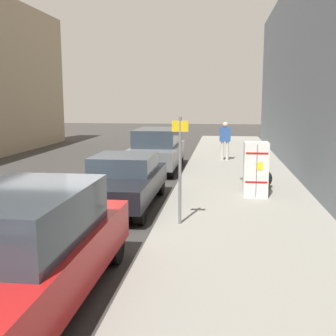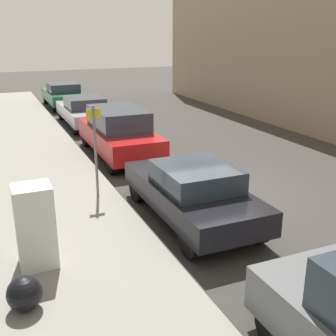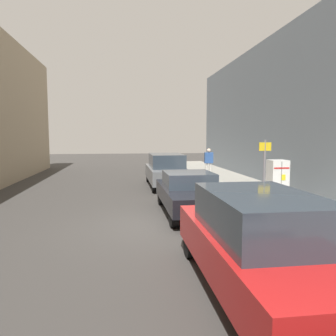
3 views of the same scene
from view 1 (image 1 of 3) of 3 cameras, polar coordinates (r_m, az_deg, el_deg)
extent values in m
plane|color=#383533|center=(11.02, -13.82, -6.50)|extent=(80.00, 80.00, 0.00)
cube|color=gray|center=(10.30, 10.46, -6.99)|extent=(4.12, 44.00, 0.18)
cube|color=white|center=(12.30, 11.79, -0.17)|extent=(0.68, 0.64, 1.57)
cube|color=black|center=(11.98, 11.91, -0.43)|extent=(0.01, 0.01, 1.49)
cube|color=yellow|center=(11.97, 12.34, 0.25)|extent=(0.16, 0.01, 0.22)
cube|color=red|center=(11.91, 11.99, 1.95)|extent=(0.61, 0.01, 0.05)
cube|color=red|center=(12.04, 11.86, -1.90)|extent=(0.61, 0.01, 0.05)
cylinder|color=#47443F|center=(15.01, 11.04, -1.45)|extent=(0.70, 0.70, 0.02)
cylinder|color=slate|center=(9.31, 1.63, -0.44)|extent=(0.07, 0.07, 2.39)
cube|color=yellow|center=(9.18, 1.65, 5.68)|extent=(0.36, 0.02, 0.24)
sphere|color=black|center=(13.69, 12.80, -1.40)|extent=(0.56, 0.56, 0.56)
cylinder|color=beige|center=(19.42, 8.03, 2.34)|extent=(0.14, 0.14, 0.86)
cylinder|color=beige|center=(19.42, 7.36, 2.35)|extent=(0.14, 0.14, 0.86)
cube|color=#2D5193|center=(19.34, 7.74, 4.56)|extent=(0.50, 0.22, 0.65)
sphere|color=beige|center=(19.31, 7.77, 5.86)|extent=(0.23, 0.23, 0.23)
cube|color=slate|center=(17.63, -1.52, 1.93)|extent=(1.89, 4.82, 0.70)
cube|color=#2D3842|center=(17.55, -1.53, 4.19)|extent=(1.66, 2.65, 0.70)
cylinder|color=black|center=(15.77, 0.40, -0.24)|extent=(0.22, 0.65, 0.65)
cylinder|color=black|center=(16.05, -5.40, -0.12)|extent=(0.22, 0.65, 0.65)
cylinder|color=black|center=(19.38, 1.70, 1.56)|extent=(0.22, 0.65, 0.65)
cylinder|color=black|center=(19.60, -3.05, 1.64)|extent=(0.22, 0.65, 0.65)
cube|color=black|center=(11.66, -6.16, -2.15)|extent=(1.86, 4.45, 0.55)
cube|color=#2D3842|center=(11.78, -5.96, 0.57)|extent=(1.64, 1.87, 0.50)
cylinder|color=black|center=(10.03, -3.79, -5.64)|extent=(0.22, 0.74, 0.74)
cylinder|color=black|center=(10.45, -12.49, -5.23)|extent=(0.22, 0.74, 0.74)
cylinder|color=black|center=(13.11, -1.10, -2.03)|extent=(0.22, 0.74, 0.74)
cylinder|color=black|center=(13.43, -7.89, -1.84)|extent=(0.22, 0.74, 0.74)
cube|color=red|center=(6.34, -18.77, -12.18)|extent=(1.86, 4.84, 0.70)
cube|color=#2D3842|center=(6.12, -19.11, -6.06)|extent=(1.64, 2.66, 0.70)
cylinder|color=black|center=(7.80, -7.23, -10.36)|extent=(0.22, 0.68, 0.68)
cylinder|color=black|center=(8.34, -18.10, -9.46)|extent=(0.22, 0.68, 0.68)
camera|label=2|loc=(19.54, 12.05, 13.31)|focal=45.00mm
camera|label=3|loc=(4.94, -79.94, -1.69)|focal=35.00mm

